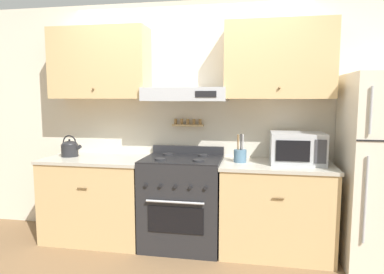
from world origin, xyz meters
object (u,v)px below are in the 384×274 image
utensil_crock (240,155)px  stove_range (183,201)px  microwave (297,148)px  tea_kettle (70,148)px

utensil_crock → stove_range: bearing=-177.6°
stove_range → microwave: bearing=2.2°
stove_range → tea_kettle: (-1.26, 0.02, 0.52)m
tea_kettle → utensil_crock: (1.84, 0.00, -0.02)m
stove_range → microwave: microwave is taller
microwave → utensil_crock: size_ratio=1.82×
stove_range → microwave: 1.27m
microwave → utensil_crock: (-0.55, -0.02, -0.08)m
stove_range → utensil_crock: (0.58, 0.02, 0.50)m
tea_kettle → utensil_crock: size_ratio=0.84×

